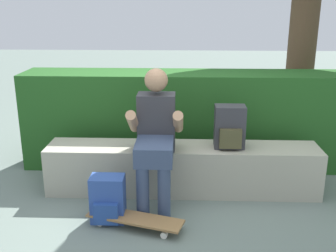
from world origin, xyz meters
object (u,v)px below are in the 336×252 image
Objects in this scene: bench_main at (183,169)px; backpack_on_ground at (108,200)px; backpack_on_bench at (230,128)px; person_skater at (156,133)px; skateboard_near_person at (135,219)px.

backpack_on_ground is at bearing -135.90° from bench_main.
backpack_on_bench is at bearing 29.28° from backpack_on_ground.
backpack_on_bench reaches higher than bench_main.
person_skater is at bearing -139.24° from bench_main.
skateboard_near_person is at bearing -118.92° from bench_main.
person_skater reaches higher than backpack_on_ground.
backpack_on_ground reaches higher than skateboard_near_person.
bench_main is 0.53m from person_skater.
bench_main is 0.81m from skateboard_near_person.
backpack_on_ground is at bearing -150.72° from backpack_on_bench.
person_skater is 1.47× the size of skateboard_near_person.
person_skater is 3.02× the size of backpack_on_ground.
backpack_on_bench reaches higher than backpack_on_ground.
bench_main is 2.14× the size of person_skater.
backpack_on_bench is 1.29m from backpack_on_ground.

